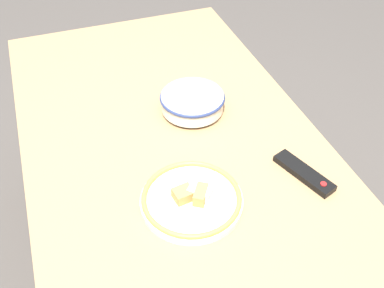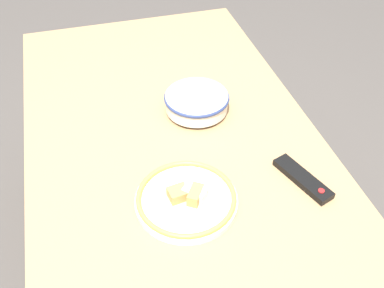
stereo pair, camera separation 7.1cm
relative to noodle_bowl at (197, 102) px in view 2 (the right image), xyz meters
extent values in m
plane|color=#4C4742|center=(0.06, -0.11, -0.81)|extent=(8.00, 8.00, 0.00)
cube|color=tan|center=(0.06, -0.11, -0.06)|extent=(1.54, 0.92, 0.04)
cylinder|color=tan|center=(-0.64, -0.50, -0.45)|extent=(0.06, 0.06, 0.73)
cylinder|color=tan|center=(-0.64, 0.28, -0.45)|extent=(0.06, 0.06, 0.73)
cylinder|color=silver|center=(0.00, 0.00, -0.03)|extent=(0.09, 0.09, 0.01)
cylinder|color=silver|center=(0.00, 0.00, 0.00)|extent=(0.21, 0.21, 0.06)
cylinder|color=#C67A33|center=(0.00, 0.00, 0.00)|extent=(0.19, 0.19, 0.05)
torus|color=navy|center=(0.00, 0.00, 0.02)|extent=(0.22, 0.22, 0.01)
cylinder|color=silver|center=(0.38, -0.14, -0.03)|extent=(0.28, 0.28, 0.02)
torus|color=gold|center=(0.38, -0.14, -0.02)|extent=(0.27, 0.27, 0.01)
cube|color=silver|center=(0.38, -0.12, -0.01)|extent=(0.07, 0.07, 0.03)
cube|color=tan|center=(0.37, -0.16, -0.01)|extent=(0.05, 0.06, 0.03)
cube|color=tan|center=(0.39, -0.12, 0.00)|extent=(0.07, 0.06, 0.04)
cube|color=black|center=(0.40, 0.20, -0.03)|extent=(0.20, 0.11, 0.02)
cylinder|color=red|center=(0.46, 0.23, -0.02)|extent=(0.02, 0.02, 0.00)
camera|label=1|loc=(1.14, -0.41, 0.91)|focal=42.00mm
camera|label=2|loc=(1.16, -0.34, 0.91)|focal=42.00mm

